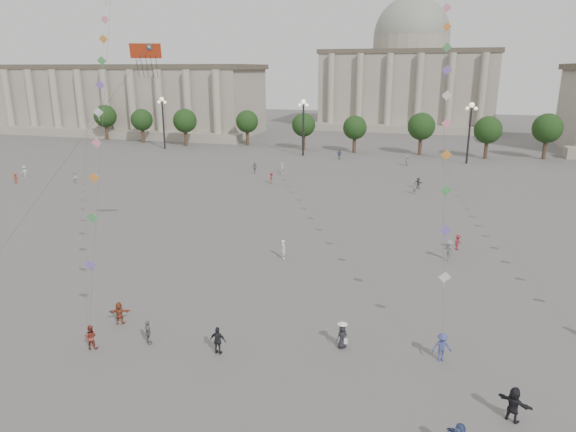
# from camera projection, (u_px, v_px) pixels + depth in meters

# --- Properties ---
(ground) EXTENTS (360.00, 360.00, 0.00)m
(ground) POSITION_uv_depth(u_px,v_px,m) (241.00, 350.00, 30.66)
(ground) COLOR #514E4C
(ground) RESTS_ON ground
(hall_west) EXTENTS (84.00, 26.22, 17.20)m
(hall_west) POSITION_uv_depth(u_px,v_px,m) (108.00, 99.00, 135.44)
(hall_west) COLOR gray
(hall_west) RESTS_ON ground
(hall_central) EXTENTS (48.30, 34.30, 35.50)m
(hall_central) POSITION_uv_depth(u_px,v_px,m) (409.00, 76.00, 145.65)
(hall_central) COLOR gray
(hall_central) RESTS_ON ground
(tree_row) EXTENTS (137.12, 5.12, 8.00)m
(tree_row) POSITION_uv_depth(u_px,v_px,m) (387.00, 126.00, 100.96)
(tree_row) COLOR #3B2B1D
(tree_row) RESTS_ON ground
(lamp_post_far_west) EXTENTS (2.00, 0.90, 10.65)m
(lamp_post_far_west) POSITION_uv_depth(u_px,v_px,m) (163.00, 113.00, 105.47)
(lamp_post_far_west) COLOR #262628
(lamp_post_far_west) RESTS_ON ground
(lamp_post_mid_west) EXTENTS (2.00, 0.90, 10.65)m
(lamp_post_mid_west) POSITION_uv_depth(u_px,v_px,m) (303.00, 117.00, 97.19)
(lamp_post_mid_west) COLOR #262628
(lamp_post_mid_west) RESTS_ON ground
(lamp_post_mid_east) EXTENTS (2.00, 0.90, 10.65)m
(lamp_post_mid_east) POSITION_uv_depth(u_px,v_px,m) (470.00, 122.00, 88.91)
(lamp_post_mid_east) COLOR #262628
(lamp_post_mid_east) RESTS_ON ground
(person_crowd_0) EXTENTS (1.20, 0.89, 1.90)m
(person_crowd_0) POSITION_uv_depth(u_px,v_px,m) (339.00, 154.00, 95.05)
(person_crowd_0) COLOR #38527E
(person_crowd_0) RESTS_ON ground
(person_crowd_1) EXTENTS (0.89, 0.97, 1.62)m
(person_crowd_1) POSITION_uv_depth(u_px,v_px,m) (76.00, 177.00, 75.55)
(person_crowd_1) COLOR #B6B5B2
(person_crowd_1) RESTS_ON ground
(person_crowd_2) EXTENTS (0.72, 1.07, 1.54)m
(person_crowd_2) POSITION_uv_depth(u_px,v_px,m) (16.00, 178.00, 74.93)
(person_crowd_2) COLOR brown
(person_crowd_2) RESTS_ON ground
(person_crowd_3) EXTENTS (1.70, 1.27, 1.78)m
(person_crowd_3) POSITION_uv_depth(u_px,v_px,m) (514.00, 404.00, 24.33)
(person_crowd_3) COLOR black
(person_crowd_3) RESTS_ON ground
(person_crowd_4) EXTENTS (1.06, 1.68, 1.73)m
(person_crowd_4) POSITION_uv_depth(u_px,v_px,m) (407.00, 161.00, 88.73)
(person_crowd_4) COLOR #BAB9B5
(person_crowd_4) RESTS_ON ground
(person_crowd_6) EXTENTS (1.41, 1.21, 1.89)m
(person_crowd_6) POSITION_uv_depth(u_px,v_px,m) (449.00, 250.00, 44.76)
(person_crowd_6) COLOR slate
(person_crowd_6) RESTS_ON ground
(person_crowd_8) EXTENTS (0.99, 1.10, 1.48)m
(person_crowd_8) POSITION_uv_depth(u_px,v_px,m) (458.00, 242.00, 47.46)
(person_crowd_8) COLOR maroon
(person_crowd_8) RESTS_ON ground
(person_crowd_10) EXTENTS (0.53, 0.71, 1.77)m
(person_crowd_10) POSITION_uv_depth(u_px,v_px,m) (282.00, 168.00, 81.98)
(person_crowd_10) COLOR #B7B7B2
(person_crowd_10) RESTS_ON ground
(person_crowd_12) EXTENTS (1.41, 1.30, 1.57)m
(person_crowd_12) POSITION_uv_depth(u_px,v_px,m) (418.00, 183.00, 71.96)
(person_crowd_12) COLOR #58585C
(person_crowd_12) RESTS_ON ground
(person_crowd_13) EXTENTS (0.69, 0.76, 1.73)m
(person_crowd_13) POSITION_uv_depth(u_px,v_px,m) (283.00, 249.00, 45.26)
(person_crowd_13) COLOR white
(person_crowd_13) RESTS_ON ground
(person_crowd_16) EXTENTS (1.11, 0.64, 1.78)m
(person_crowd_16) POSITION_uv_depth(u_px,v_px,m) (255.00, 168.00, 82.27)
(person_crowd_16) COLOR slate
(person_crowd_16) RESTS_ON ground
(person_crowd_17) EXTENTS (0.81, 1.16, 1.64)m
(person_crowd_17) POSITION_uv_depth(u_px,v_px,m) (272.00, 178.00, 74.90)
(person_crowd_17) COLOR maroon
(person_crowd_17) RESTS_ON ground
(person_crowd_19) EXTENTS (1.31, 1.27, 1.79)m
(person_crowd_19) POSITION_uv_depth(u_px,v_px,m) (25.00, 172.00, 79.17)
(person_crowd_19) COLOR #B1B0AD
(person_crowd_19) RESTS_ON ground
(person_crowd_20) EXTENTS (0.58, 0.68, 1.59)m
(person_crowd_20) POSITION_uv_depth(u_px,v_px,m) (415.00, 188.00, 68.74)
(person_crowd_20) COLOR slate
(person_crowd_20) RESTS_ON ground
(tourist_1) EXTENTS (1.02, 0.45, 1.72)m
(tourist_1) POSITION_uv_depth(u_px,v_px,m) (218.00, 341.00, 30.09)
(tourist_1) COLOR black
(tourist_1) RESTS_ON ground
(tourist_2) EXTENTS (1.47, 0.96, 1.52)m
(tourist_2) POSITION_uv_depth(u_px,v_px,m) (119.00, 313.00, 33.69)
(tourist_2) COLOR brown
(tourist_2) RESTS_ON ground
(tourist_3) EXTENTS (0.89, 0.90, 1.53)m
(tourist_3) POSITION_uv_depth(u_px,v_px,m) (148.00, 332.00, 31.21)
(tourist_3) COLOR slate
(tourist_3) RESTS_ON ground
(kite_flyer_0) EXTENTS (0.88, 0.78, 1.52)m
(kite_flyer_0) POSITION_uv_depth(u_px,v_px,m) (91.00, 337.00, 30.69)
(kite_flyer_0) COLOR maroon
(kite_flyer_0) RESTS_ON ground
(kite_flyer_1) EXTENTS (1.26, 0.95, 1.74)m
(kite_flyer_1) POSITION_uv_depth(u_px,v_px,m) (442.00, 347.00, 29.35)
(kite_flyer_1) COLOR #37427D
(kite_flyer_1) RESTS_ON ground
(hat_person) EXTENTS (0.85, 0.83, 1.69)m
(hat_person) POSITION_uv_depth(u_px,v_px,m) (342.00, 336.00, 30.75)
(hat_person) COLOR black
(hat_person) RESTS_ON ground
(dragon_kite) EXTENTS (3.77, 8.40, 22.68)m
(dragon_kite) POSITION_uv_depth(u_px,v_px,m) (144.00, 63.00, 36.93)
(dragon_kite) COLOR #AF3012
(dragon_kite) RESTS_ON ground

